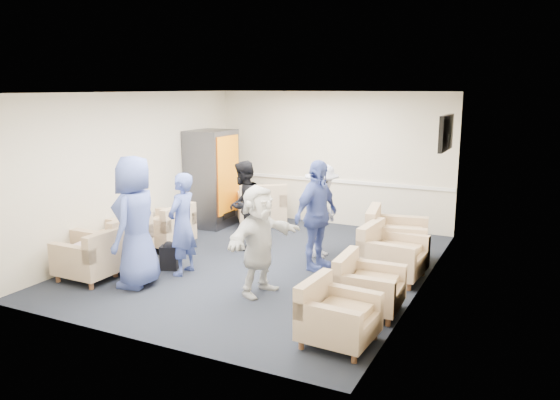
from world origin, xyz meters
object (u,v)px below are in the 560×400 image
at_px(person_mid_left, 182,224).
at_px(person_back_right, 321,211).
at_px(armchair_left_mid, 116,245).
at_px(person_front_left, 136,222).
at_px(armchair_right_midfar, 389,256).
at_px(person_back_left, 244,205).
at_px(vending_machine, 212,178).
at_px(armchair_left_near, 93,258).
at_px(armchair_right_near, 335,317).
at_px(armchair_left_far, 166,230).
at_px(person_front_right, 259,240).
at_px(armchair_right_midnear, 366,288).
at_px(person_mid_right, 316,216).
at_px(armchair_right_far, 393,240).
at_px(armchair_corner, 261,207).

xyz_separation_m(person_mid_left, person_back_right, (1.56, 1.69, 0.01)).
relative_size(person_mid_left, person_back_right, 0.99).
distance_m(armchair_left_mid, person_front_left, 1.12).
bearing_deg(person_front_left, armchair_right_midfar, 108.04).
height_order(person_mid_left, person_back_left, person_mid_left).
xyz_separation_m(armchair_right_midfar, vending_machine, (-4.08, 1.55, 0.63)).
relative_size(armchair_left_near, armchair_right_near, 1.03).
bearing_deg(armchair_left_far, person_back_right, 107.43).
distance_m(person_mid_left, person_front_right, 1.43).
relative_size(armchair_left_mid, person_front_left, 0.49).
bearing_deg(armchair_left_mid, person_back_right, 126.48).
bearing_deg(person_back_right, armchair_right_midnear, -147.20).
height_order(vending_machine, person_front_right, vending_machine).
xyz_separation_m(armchair_left_near, person_back_left, (1.19, 2.35, 0.45)).
relative_size(person_front_left, person_mid_right, 1.09).
bearing_deg(person_mid_left, armchair_right_midnear, 84.34).
bearing_deg(armchair_left_far, armchair_right_far, 106.50).
xyz_separation_m(armchair_left_far, vending_machine, (-0.16, 1.74, 0.64)).
xyz_separation_m(armchair_left_mid, armchair_left_far, (0.05, 1.18, -0.02)).
height_order(armchair_left_near, person_back_left, person_back_left).
distance_m(armchair_left_mid, person_mid_left, 1.21).
height_order(armchair_corner, person_back_right, person_back_right).
bearing_deg(person_mid_left, armchair_right_midfar, 109.83).
relative_size(vending_machine, person_mid_right, 1.14).
xyz_separation_m(armchair_left_near, person_front_right, (2.44, 0.58, 0.43)).
bearing_deg(person_front_right, armchair_left_mid, 102.15).
relative_size(armchair_left_mid, armchair_right_midfar, 1.00).
xyz_separation_m(armchair_right_far, person_mid_right, (-0.98, -0.87, 0.48)).
height_order(armchair_left_mid, armchair_left_far, armchair_left_mid).
bearing_deg(person_front_left, person_back_left, 156.20).
bearing_deg(armchair_left_mid, armchair_right_near, 77.65).
distance_m(person_back_right, person_mid_right, 0.65).
distance_m(armchair_right_near, armchair_right_midnear, 1.00).
distance_m(armchair_left_mid, person_mid_right, 3.16).
xyz_separation_m(armchair_corner, person_back_left, (0.51, -1.61, 0.40)).
height_order(person_back_left, person_mid_right, person_mid_right).
xyz_separation_m(armchair_right_midfar, armchair_right_far, (-0.15, 0.78, 0.03)).
xyz_separation_m(armchair_left_mid, person_mid_right, (2.85, 1.28, 0.50)).
height_order(armchair_right_midnear, person_mid_right, person_mid_right).
xyz_separation_m(armchair_right_midfar, person_front_right, (-1.44, -1.38, 0.41)).
distance_m(armchair_left_near, person_mid_left, 1.37).
bearing_deg(armchair_right_midnear, person_front_left, 97.14).
xyz_separation_m(armchair_left_mid, armchair_right_near, (3.99, -0.96, -0.05)).
bearing_deg(person_front_left, armchair_right_far, 118.84).
relative_size(armchair_corner, person_mid_right, 0.76).
bearing_deg(armchair_right_far, armchair_left_near, 116.17).
bearing_deg(armchair_right_far, person_mid_right, 121.56).
height_order(armchair_left_far, armchair_right_midnear, armchair_left_far).
xyz_separation_m(armchair_right_far, person_back_left, (-2.54, -0.38, 0.40)).
xyz_separation_m(armchair_right_far, person_front_left, (-2.99, -2.62, 0.56)).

